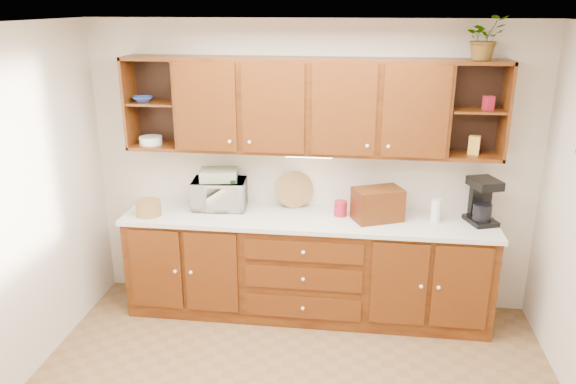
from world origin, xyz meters
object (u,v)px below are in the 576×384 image
(potted_plant, at_px, (485,38))
(coffee_maker, at_px, (482,201))
(microwave, at_px, (220,194))
(bread_box, at_px, (378,204))

(potted_plant, bearing_deg, coffee_maker, -10.30)
(microwave, height_order, coffee_maker, coffee_maker)
(coffee_maker, height_order, potted_plant, potted_plant)
(potted_plant, bearing_deg, bread_box, -173.41)
(microwave, xyz_separation_m, bread_box, (1.42, -0.12, 0.01))
(microwave, bearing_deg, potted_plant, -5.91)
(microwave, distance_m, coffee_maker, 2.29)
(bread_box, height_order, coffee_maker, coffee_maker)
(microwave, xyz_separation_m, coffee_maker, (2.29, -0.05, 0.05))
(microwave, relative_size, coffee_maker, 1.23)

